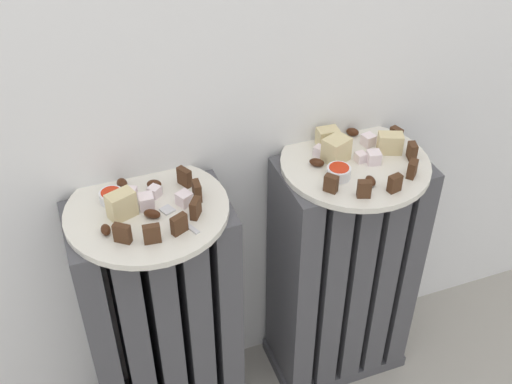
{
  "coord_description": "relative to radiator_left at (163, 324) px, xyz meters",
  "views": [
    {
      "loc": [
        -0.32,
        -0.59,
        1.29
      ],
      "look_at": [
        0.0,
        0.28,
        0.57
      ],
      "focal_mm": 44.41,
      "sensor_mm": 36.0,
      "label": 1
    }
  ],
  "objects": [
    {
      "name": "medjool_date_right_0",
      "position": [
        0.4,
        -0.07,
        0.31
      ],
      "size": [
        0.02,
        0.03,
        0.01
      ],
      "primitive_type": "ellipsoid",
      "rotation": [
        0.0,
        0.0,
        1.46
      ],
      "color": "#3D1E0F",
      "rests_on": "plate_right"
    },
    {
      "name": "dark_cake_slice_right_5",
      "position": [
        0.51,
        0.03,
        0.32
      ],
      "size": [
        0.02,
        0.03,
        0.03
      ],
      "primitive_type": "cube",
      "rotation": [
        0.0,
        0.0,
        1.86
      ],
      "color": "#472B19",
      "rests_on": "plate_right"
    },
    {
      "name": "turkish_delight_left_1",
      "position": [
        0.0,
        0.0,
        0.32
      ],
      "size": [
        0.03,
        0.03,
        0.03
      ],
      "primitive_type": "cube",
      "rotation": [
        0.0,
        0.0,
        1.51
      ],
      "color": "white",
      "rests_on": "plate_left"
    },
    {
      "name": "turkish_delight_left_2",
      "position": [
        -0.02,
        0.04,
        0.32
      ],
      "size": [
        0.03,
        0.03,
        0.02
      ],
      "primitive_type": "cube",
      "rotation": [
        0.0,
        0.0,
        1.08
      ],
      "color": "white",
      "rests_on": "plate_left"
    },
    {
      "name": "dark_cake_slice_left_1",
      "position": [
        -0.01,
        -0.09,
        0.32
      ],
      "size": [
        0.03,
        0.02,
        0.03
      ],
      "primitive_type": "cube",
      "rotation": [
        0.0,
        0.0,
        -0.11
      ],
      "color": "#472B19",
      "rests_on": "plate_left"
    },
    {
      "name": "medjool_date_right_2",
      "position": [
        0.44,
        0.08,
        0.31
      ],
      "size": [
        0.03,
        0.03,
        0.02
      ],
      "primitive_type": "ellipsoid",
      "rotation": [
        0.0,
        0.0,
        2.43
      ],
      "color": "#3D1E0F",
      "rests_on": "plate_right"
    },
    {
      "name": "dark_cake_slice_right_2",
      "position": [
        0.43,
        -0.11,
        0.32
      ],
      "size": [
        0.03,
        0.02,
        0.03
      ],
      "primitive_type": "cube",
      "rotation": [
        0.0,
        0.0,
        0.2
      ],
      "color": "#472B19",
      "rests_on": "plate_right"
    },
    {
      "name": "dark_cake_slice_right_4",
      "position": [
        0.51,
        -0.03,
        0.32
      ],
      "size": [
        0.02,
        0.03,
        0.03
      ],
      "primitive_type": "cube",
      "rotation": [
        0.0,
        0.0,
        1.31
      ],
      "color": "#472B19",
      "rests_on": "plate_right"
    },
    {
      "name": "medjool_date_left_2",
      "position": [
        -0.03,
        0.07,
        0.31
      ],
      "size": [
        0.02,
        0.03,
        0.02
      ],
      "primitive_type": "ellipsoid",
      "rotation": [
        0.0,
        0.0,
        1.66
      ],
      "color": "#3D1E0F",
      "rests_on": "plate_left"
    },
    {
      "name": "turkish_delight_left_0",
      "position": [
        0.02,
        0.03,
        0.32
      ],
      "size": [
        0.03,
        0.03,
        0.02
      ],
      "primitive_type": "cube",
      "rotation": [
        0.0,
        0.0,
        0.69
      ],
      "color": "white",
      "rests_on": "plate_left"
    },
    {
      "name": "dark_cake_slice_left_0",
      "position": [
        -0.05,
        -0.07,
        0.32
      ],
      "size": [
        0.03,
        0.03,
        0.03
      ],
      "primitive_type": "cube",
      "rotation": [
        0.0,
        0.0,
        -0.64
      ],
      "color": "#472B19",
      "rests_on": "plate_left"
    },
    {
      "name": "medjool_date_right_1",
      "position": [
        0.33,
        0.01,
        0.31
      ],
      "size": [
        0.03,
        0.03,
        0.01
      ],
      "primitive_type": "ellipsoid",
      "rotation": [
        0.0,
        0.0,
        2.44
      ],
      "color": "#3D1E0F",
      "rests_on": "plate_right"
    },
    {
      "name": "jam_bowl_left",
      "position": [
        -0.05,
        0.04,
        0.32
      ],
      "size": [
        0.04,
        0.04,
        0.02
      ],
      "color": "white",
      "rests_on": "plate_left"
    },
    {
      "name": "marble_cake_slice_right_1",
      "position": [
        0.48,
        0.01,
        0.33
      ],
      "size": [
        0.05,
        0.04,
        0.04
      ],
      "primitive_type": "cube",
      "rotation": [
        0.0,
        0.0,
        -0.39
      ],
      "color": "beige",
      "rests_on": "plate_right"
    },
    {
      "name": "turkish_delight_right_2",
      "position": [
        0.35,
        0.04,
        0.32
      ],
      "size": [
        0.03,
        0.03,
        0.02
      ],
      "primitive_type": "cube",
      "rotation": [
        0.0,
        0.0,
        0.56
      ],
      "color": "white",
      "rests_on": "plate_right"
    },
    {
      "name": "turkish_delight_right_0",
      "position": [
        0.41,
        -0.0,
        0.32
      ],
      "size": [
        0.02,
        0.02,
        0.02
      ],
      "primitive_type": "cube",
      "rotation": [
        0.0,
        0.0,
        0.11
      ],
      "color": "white",
      "rests_on": "plate_right"
    },
    {
      "name": "plate_left",
      "position": [
        -0.0,
        0.0,
        0.3
      ],
      "size": [
        0.29,
        0.29,
        0.01
      ],
      "primitive_type": "cylinder",
      "color": "silver",
      "rests_on": "radiator_left"
    },
    {
      "name": "dark_cake_slice_left_5",
      "position": [
        0.08,
        0.04,
        0.32
      ],
      "size": [
        0.02,
        0.03,
        0.03
      ],
      "primitive_type": "cube",
      "rotation": [
        0.0,
        0.0,
        2.05
      ],
      "color": "#472B19",
      "rests_on": "plate_left"
    },
    {
      "name": "radiator_left",
      "position": [
        0.0,
        0.0,
        0.0
      ],
      "size": [
        0.31,
        0.17,
        0.58
      ],
      "color": "#47474C",
      "rests_on": "ground_plane"
    },
    {
      "name": "plate_right",
      "position": [
        0.41,
        0.0,
        0.3
      ],
      "size": [
        0.29,
        0.29,
        0.01
      ],
      "primitive_type": "cylinder",
      "color": "silver",
      "rests_on": "radiator_right"
    },
    {
      "name": "medjool_date_left_1",
      "position": [
        0.0,
        -0.03,
        0.31
      ],
      "size": [
        0.03,
        0.03,
        0.02
      ],
      "primitive_type": "ellipsoid",
      "rotation": [
        0.0,
        0.0,
        2.57
      ],
      "color": "#3D1E0F",
      "rests_on": "plate_left"
    },
    {
      "name": "turkish_delight_left_3",
      "position": [
        0.06,
        -0.01,
        0.32
      ],
      "size": [
        0.03,
        0.03,
        0.02
      ],
      "primitive_type": "cube",
      "rotation": [
        0.0,
        0.0,
        0.47
      ],
      "color": "white",
      "rests_on": "plate_left"
    },
    {
      "name": "marble_cake_slice_right_2",
      "position": [
        0.38,
        0.07,
        0.33
      ],
      "size": [
        0.04,
        0.03,
        0.04
      ],
      "primitive_type": "cube",
      "rotation": [
        0.0,
        0.0,
        -0.06
      ],
      "color": "beige",
      "rests_on": "plate_right"
    },
    {
      "name": "dark_cake_slice_left_4",
      "position": [
        0.09,
        -0.01,
        0.32
      ],
      "size": [
        0.01,
        0.03,
        0.03
      ],
      "primitive_type": "cube",
      "rotation": [
        0.0,
        0.0,
        1.51
      ],
      "color": "#472B19",
      "rests_on": "plate_left"
    },
    {
      "name": "dark_cake_slice_right_0",
      "position": [
        0.32,
        -0.07,
        0.32
      ],
      "size": [
        0.03,
        0.03,
        0.03
      ],
      "primitive_type": "cube",
      "rotation": [
        0.0,
        0.0,
        -0.9
      ],
      "color": "#472B19",
      "rests_on": "plate_right"
    },
    {
      "name": "turkish_delight_right_1",
      "position": [
        0.46,
        0.04,
        0.32
      ],
      "size": [
        0.03,
        0.03,
        0.02
      ],
      "primitive_type": "cube",
      "rotation": [
        0.0,
        0.0,
        0.22
      ],
      "color": "white",
      "rests_on": "plate_right"
    },
    {
      "name": "dark_cake_slice_right_1",
      "position": [
        0.37,
        -0.1,
        0.32
      ],
      "size": [
        0.03,
        0.02,
        0.03
      ],
      "primitive_type": "cube",
      "rotation": [
        0.0,
        0.0,
        -0.35
      ],
      "color": "#472B19",
      "rests_on": "plate_right"
    },
    {
      "name": "medjool_date_left_0",
      "position": [
        -0.08,
        -0.04,
        0.31
      ],
      "size": [
        0.02,
        0.02,
        0.02
      ],
      "primitive_type": "ellipsoid",
      "rotation": [
        0.0,
        0.0,
        1.58
      ],
      "color": "#3D1E0F",
      "rests_on": "plate_left"
    },
    {
      "name": "fork",
      "position": [
        0.04,
        -0.05,
        0.31
      ],
      "size": [
        0.05,
        0.09,
        0.0
      ],
      "color": "silver",
      "rests_on": "plate_left"
    },
    {
      "name": "dark_cake_slice_left_2",
      "position": [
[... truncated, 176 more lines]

